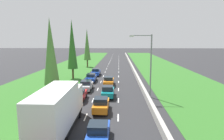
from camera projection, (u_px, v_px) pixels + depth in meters
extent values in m
plane|color=#28282B|center=(113.00, 67.00, 59.26)|extent=(300.00, 300.00, 0.00)
cube|color=#2D6623|center=(72.00, 67.00, 59.70)|extent=(14.00, 140.00, 0.04)
cube|color=#2D6623|center=(160.00, 68.00, 58.75)|extent=(14.00, 140.00, 0.04)
cube|color=#9E9B93|center=(132.00, 66.00, 58.99)|extent=(0.44, 120.00, 0.85)
cube|color=white|center=(86.00, 117.00, 20.79)|extent=(0.14, 2.00, 0.01)
cube|color=white|center=(93.00, 100.00, 26.72)|extent=(0.14, 2.00, 0.01)
cube|color=white|center=(98.00, 89.00, 32.64)|extent=(0.14, 2.00, 0.01)
cube|color=white|center=(101.00, 82.00, 38.57)|extent=(0.14, 2.00, 0.01)
cube|color=white|center=(103.00, 76.00, 44.50)|extent=(0.14, 2.00, 0.01)
cube|color=white|center=(105.00, 72.00, 50.43)|extent=(0.14, 2.00, 0.01)
cube|color=white|center=(107.00, 69.00, 56.35)|extent=(0.14, 2.00, 0.01)
cube|color=white|center=(108.00, 66.00, 62.28)|extent=(0.14, 2.00, 0.01)
cube|color=white|center=(109.00, 64.00, 68.21)|extent=(0.14, 2.00, 0.01)
cube|color=white|center=(110.00, 62.00, 74.14)|extent=(0.14, 2.00, 0.01)
cube|color=white|center=(110.00, 60.00, 80.06)|extent=(0.14, 2.00, 0.01)
cube|color=white|center=(111.00, 59.00, 85.99)|extent=(0.14, 2.00, 0.01)
cube|color=white|center=(111.00, 58.00, 91.92)|extent=(0.14, 2.00, 0.01)
cube|color=white|center=(112.00, 57.00, 97.85)|extent=(0.14, 2.00, 0.01)
cube|color=white|center=(112.00, 56.00, 103.77)|extent=(0.14, 2.00, 0.01)
cube|color=white|center=(113.00, 55.00, 109.70)|extent=(0.14, 2.00, 0.01)
cube|color=white|center=(113.00, 54.00, 115.63)|extent=(0.14, 2.00, 0.01)
cube|color=white|center=(118.00, 118.00, 20.66)|extent=(0.14, 2.00, 0.01)
cube|color=white|center=(118.00, 100.00, 26.59)|extent=(0.14, 2.00, 0.01)
cube|color=white|center=(118.00, 89.00, 32.52)|extent=(0.14, 2.00, 0.01)
cube|color=white|center=(119.00, 82.00, 38.45)|extent=(0.14, 2.00, 0.01)
cube|color=white|center=(119.00, 76.00, 44.37)|extent=(0.14, 2.00, 0.01)
cube|color=white|center=(119.00, 72.00, 50.30)|extent=(0.14, 2.00, 0.01)
cube|color=white|center=(119.00, 69.00, 56.23)|extent=(0.14, 2.00, 0.01)
cube|color=white|center=(119.00, 66.00, 62.16)|extent=(0.14, 2.00, 0.01)
cube|color=white|center=(119.00, 64.00, 68.08)|extent=(0.14, 2.00, 0.01)
cube|color=white|center=(119.00, 62.00, 74.01)|extent=(0.14, 2.00, 0.01)
cube|color=white|center=(119.00, 60.00, 79.94)|extent=(0.14, 2.00, 0.01)
cube|color=white|center=(119.00, 59.00, 85.87)|extent=(0.14, 2.00, 0.01)
cube|color=white|center=(119.00, 58.00, 91.79)|extent=(0.14, 2.00, 0.01)
cube|color=white|center=(119.00, 57.00, 97.72)|extent=(0.14, 2.00, 0.01)
cube|color=white|center=(119.00, 56.00, 103.65)|extent=(0.14, 2.00, 0.01)
cube|color=white|center=(119.00, 55.00, 109.58)|extent=(0.14, 2.00, 0.01)
cube|color=white|center=(119.00, 54.00, 115.50)|extent=(0.14, 2.00, 0.01)
cube|color=#1E47B7|center=(99.00, 134.00, 15.61)|extent=(1.68, 3.90, 0.76)
cube|color=#19232D|center=(98.00, 127.00, 15.21)|extent=(1.52, 1.60, 0.64)
cylinder|color=black|center=(91.00, 131.00, 16.89)|extent=(0.22, 0.64, 0.64)
cylinder|color=black|center=(109.00, 131.00, 16.84)|extent=(0.22, 0.64, 0.64)
cube|color=black|center=(60.00, 126.00, 17.35)|extent=(2.20, 9.40, 0.56)
cube|color=white|center=(70.00, 97.00, 20.67)|extent=(2.40, 2.20, 2.50)
cube|color=silver|center=(55.00, 109.00, 15.97)|extent=(2.44, 7.20, 3.30)
cylinder|color=black|center=(59.00, 114.00, 20.69)|extent=(0.22, 0.64, 0.64)
cylinder|color=black|center=(80.00, 115.00, 20.61)|extent=(0.22, 0.64, 0.64)
cube|color=red|center=(79.00, 95.00, 26.61)|extent=(1.68, 3.90, 0.76)
cube|color=#19232D|center=(78.00, 91.00, 26.21)|extent=(1.52, 1.60, 0.64)
cylinder|color=black|center=(76.00, 95.00, 27.89)|extent=(0.22, 0.64, 0.64)
cylinder|color=black|center=(86.00, 95.00, 27.84)|extent=(0.22, 0.64, 0.64)
cylinder|color=black|center=(72.00, 101.00, 25.50)|extent=(0.22, 0.64, 0.64)
cylinder|color=black|center=(83.00, 101.00, 25.45)|extent=(0.22, 0.64, 0.64)
cube|color=orange|center=(101.00, 105.00, 22.42)|extent=(1.68, 3.90, 0.76)
cube|color=#19232D|center=(101.00, 100.00, 22.01)|extent=(1.52, 1.60, 0.64)
cylinder|color=black|center=(96.00, 105.00, 23.70)|extent=(0.22, 0.64, 0.64)
cylinder|color=black|center=(108.00, 105.00, 23.64)|extent=(0.22, 0.64, 0.64)
cylinder|color=black|center=(93.00, 112.00, 21.31)|extent=(0.22, 0.64, 0.64)
cylinder|color=black|center=(107.00, 113.00, 21.25)|extent=(0.22, 0.64, 0.64)
cube|color=silver|center=(86.00, 86.00, 32.05)|extent=(1.76, 4.50, 0.72)
cube|color=#19232D|center=(86.00, 82.00, 31.80)|extent=(1.56, 1.90, 0.60)
cylinder|color=black|center=(83.00, 86.00, 33.51)|extent=(0.22, 0.64, 0.64)
cylinder|color=black|center=(92.00, 86.00, 33.45)|extent=(0.22, 0.64, 0.64)
cylinder|color=black|center=(80.00, 90.00, 30.75)|extent=(0.22, 0.64, 0.64)
cylinder|color=black|center=(90.00, 90.00, 30.70)|extent=(0.22, 0.64, 0.64)
cube|color=#1E47B7|center=(91.00, 78.00, 38.78)|extent=(1.76, 4.50, 0.72)
cube|color=#19232D|center=(91.00, 75.00, 38.54)|extent=(1.56, 1.90, 0.60)
cylinder|color=black|center=(88.00, 79.00, 40.24)|extent=(0.22, 0.64, 0.64)
cylinder|color=black|center=(96.00, 79.00, 40.19)|extent=(0.22, 0.64, 0.64)
cylinder|color=black|center=(86.00, 81.00, 37.49)|extent=(0.22, 0.64, 0.64)
cylinder|color=black|center=(94.00, 81.00, 37.43)|extent=(0.22, 0.64, 0.64)
cube|color=teal|center=(108.00, 92.00, 28.07)|extent=(1.68, 3.90, 0.76)
cube|color=#19232D|center=(108.00, 88.00, 27.67)|extent=(1.52, 1.60, 0.64)
cylinder|color=black|center=(103.00, 93.00, 29.35)|extent=(0.22, 0.64, 0.64)
cylinder|color=black|center=(113.00, 93.00, 29.29)|extent=(0.22, 0.64, 0.64)
cylinder|color=black|center=(102.00, 97.00, 26.96)|extent=(0.22, 0.64, 0.64)
cylinder|color=black|center=(113.00, 97.00, 26.90)|extent=(0.22, 0.64, 0.64)
cube|color=#1E47B7|center=(96.00, 72.00, 45.70)|extent=(1.76, 4.50, 0.72)
cube|color=#19232D|center=(96.00, 70.00, 45.46)|extent=(1.56, 1.90, 0.60)
cylinder|color=black|center=(93.00, 73.00, 47.16)|extent=(0.22, 0.64, 0.64)
cylinder|color=black|center=(100.00, 73.00, 47.11)|extent=(0.22, 0.64, 0.64)
cylinder|color=black|center=(92.00, 75.00, 44.41)|extent=(0.22, 0.64, 0.64)
cylinder|color=black|center=(99.00, 75.00, 44.35)|extent=(0.22, 0.64, 0.64)
cube|color=orange|center=(109.00, 82.00, 35.53)|extent=(1.76, 4.50, 0.72)
cube|color=#19232D|center=(109.00, 78.00, 35.28)|extent=(1.56, 1.90, 0.60)
cylinder|color=black|center=(105.00, 82.00, 36.99)|extent=(0.22, 0.64, 0.64)
cylinder|color=black|center=(113.00, 82.00, 36.93)|extent=(0.22, 0.64, 0.64)
cylinder|color=black|center=(104.00, 85.00, 34.23)|extent=(0.22, 0.64, 0.64)
cylinder|color=black|center=(113.00, 85.00, 34.17)|extent=(0.22, 0.64, 0.64)
cylinder|color=#4C3823|center=(53.00, 92.00, 26.76)|extent=(0.40, 0.40, 2.20)
cone|color=#4C7F38|center=(51.00, 52.00, 25.91)|extent=(2.08, 2.08, 8.98)
cylinder|color=#4C3823|center=(73.00, 74.00, 41.69)|extent=(0.40, 0.40, 2.20)
cone|color=#2D6623|center=(72.00, 44.00, 40.74)|extent=(2.11, 2.11, 10.31)
cylinder|color=#4C3823|center=(87.00, 63.00, 60.10)|extent=(0.40, 0.40, 2.20)
cone|color=#4C7F38|center=(87.00, 45.00, 59.22)|extent=(2.09, 2.09, 9.46)
cylinder|color=gray|center=(151.00, 67.00, 27.43)|extent=(0.20, 0.20, 9.00)
cylinder|color=gray|center=(142.00, 35.00, 26.83)|extent=(2.80, 0.12, 0.12)
cube|color=silver|center=(131.00, 36.00, 26.89)|extent=(0.60, 0.28, 0.20)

